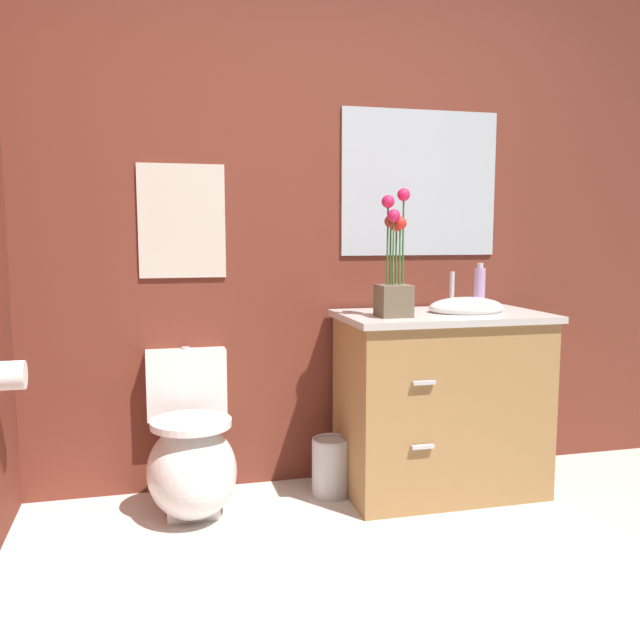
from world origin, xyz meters
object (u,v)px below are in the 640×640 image
Objects in this scene: trash_bin at (331,466)px; wall_mirror at (420,183)px; wall_poster at (182,221)px; flower_vase at (394,276)px; toilet_paper_roll at (10,376)px; soap_bottle at (480,288)px; vanity_cabinet at (441,400)px; toilet at (191,458)px.

wall_mirror reaches higher than trash_bin.
wall_poster is (-0.64, 0.23, 1.12)m from trash_bin.
wall_mirror is (0.27, 0.37, 0.43)m from flower_vase.
wall_poster reaches higher than toilet_paper_roll.
flower_vase reaches higher than soap_bottle.
vanity_cabinet is 0.56m from soap_bottle.
vanity_cabinet is 0.60m from trash_bin.
flower_vase is 0.63m from wall_mirror.
toilet_paper_roll is at bearing -174.67° from vanity_cabinet.
vanity_cabinet is at bearing 5.33° from toilet_paper_roll.
wall_mirror is 2.03m from toilet_paper_roll.
flower_vase is 1.59m from toilet_paper_roll.
soap_bottle is at bearing -45.93° from wall_mirror.
toilet is at bearing -90.00° from wall_poster.
toilet is 1.17m from vanity_cabinet.
vanity_cabinet is at bearing -6.72° from trash_bin.
toilet_paper_roll is (-1.82, -0.46, -0.77)m from wall_mirror.
flower_vase reaches higher than toilet.
vanity_cabinet is (1.15, -0.03, 0.19)m from toilet.
toilet_paper_roll is (-1.82, -0.17, 0.25)m from vanity_cabinet.
flower_vase is at bearing -30.20° from trash_bin.
trash_bin is 0.34× the size of wall_mirror.
flower_vase is at bearing -163.02° from soap_bottle.
vanity_cabinet is at bearing 16.65° from flower_vase.
toilet is at bearing 16.37° from toilet_paper_roll.
toilet is at bearing 178.69° from vanity_cabinet.
toilet_paper_roll is at bearing -176.71° from flower_vase.
trash_bin is at bearing -155.43° from wall_mirror.
toilet is 1.35× the size of wall_poster.
vanity_cabinet is 1.28× the size of wall_mirror.
toilet is at bearing -166.90° from wall_mirror.
wall_mirror reaches higher than wall_poster.
flower_vase is at bearing -125.54° from wall_mirror.
toilet_paper_roll is at bearing -145.24° from wall_poster.
wall_poster is (0.00, 0.27, 1.02)m from toilet.
trash_bin is 0.53× the size of wall_poster.
soap_bottle reaches higher than vanity_cabinet.
toilet_paper_roll is (-1.55, -0.09, -0.34)m from flower_vase.
toilet is 6.27× the size of toilet_paper_roll.
trash_bin is at bearing 173.28° from vanity_cabinet.
toilet is 1.69m from wall_mirror.
toilet is at bearing 173.06° from flower_vase.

